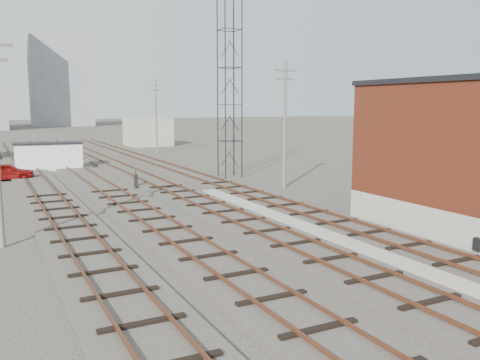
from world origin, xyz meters
TOP-DOWN VIEW (x-y plane):
  - ground at (0.00, 60.00)m, footprint 320.00×320.00m
  - track_right at (2.50, 39.00)m, footprint 3.20×90.00m
  - track_mid_right at (-1.50, 39.00)m, footprint 3.20×90.00m
  - track_mid_left at (-5.50, 39.00)m, footprint 3.20×90.00m
  - track_left at (-9.50, 39.00)m, footprint 3.20×90.00m
  - platform_curb at (0.50, 14.00)m, footprint 0.90×28.00m
  - lattice_tower at (5.50, 35.00)m, footprint 1.60×1.60m
  - utility_pole_right_a at (6.50, 28.00)m, footprint 1.80×0.24m
  - utility_pole_right_b at (6.50, 58.00)m, footprint 1.80×0.24m
  - apartment_right at (8.00, 150.00)m, footprint 16.00×12.00m
  - shed_right at (9.00, 70.00)m, footprint 6.00×6.00m
  - switch_stand at (-3.25, 32.53)m, footprint 0.35×0.35m
  - site_trailer at (-7.49, 46.70)m, footprint 6.28×3.26m
  - car_red at (-11.37, 41.11)m, footprint 4.27×2.17m

SIDE VIEW (x-z plane):
  - ground at x=0.00m, z-range 0.00..0.00m
  - track_right at x=2.50m, z-range -0.09..0.30m
  - track_mid_right at x=-1.50m, z-range -0.09..0.30m
  - track_mid_left at x=-5.50m, z-range -0.09..0.30m
  - track_left at x=-9.50m, z-range -0.09..0.30m
  - platform_curb at x=0.50m, z-range 0.00..0.26m
  - switch_stand at x=-3.25m, z-range -0.03..1.17m
  - car_red at x=-11.37m, z-range 0.00..1.39m
  - site_trailer at x=-7.49m, z-range 0.01..2.55m
  - shed_right at x=9.00m, z-range 0.00..4.00m
  - utility_pole_right_a at x=6.50m, z-range 0.30..9.30m
  - utility_pole_right_b at x=6.50m, z-range 0.30..9.30m
  - lattice_tower at x=5.50m, z-range 0.00..15.00m
  - apartment_right at x=8.00m, z-range 0.00..26.00m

